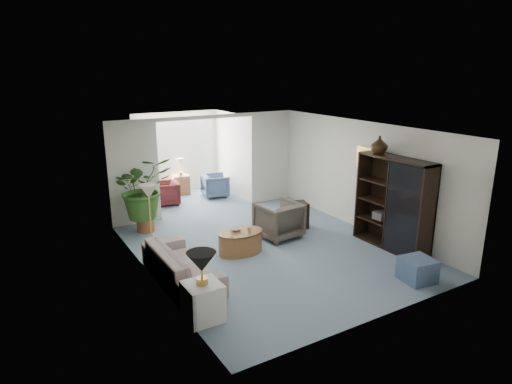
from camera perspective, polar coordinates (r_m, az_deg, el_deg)
floor at (r=9.24m, az=1.92°, el=-7.45°), size 6.00×6.00×0.00m
sunroom_floor at (r=12.68m, az=-8.14°, el=-1.08°), size 2.60×2.60×0.00m
back_pier_left at (r=10.76m, az=-15.45°, el=2.35°), size 1.20×0.12×2.50m
back_pier_right at (r=12.28m, az=1.87°, el=4.54°), size 1.20×0.12×2.50m
back_header at (r=11.19m, az=-6.40°, el=9.57°), size 2.60×0.12×0.10m
window_pane at (r=13.34m, az=-10.20°, el=5.86°), size 2.20×0.02×1.50m
window_blinds at (r=13.31m, az=-10.16°, el=5.84°), size 2.20×0.02×1.50m
framed_picture at (r=10.16m, az=14.11°, el=4.28°), size 0.04×0.50×0.40m
sofa at (r=7.99m, az=-9.57°, el=-9.17°), size 0.83×2.09×0.61m
end_table at (r=6.82m, az=-6.86°, el=-13.84°), size 0.53×0.53×0.58m
table_lamp at (r=6.52m, az=-7.05°, el=-8.93°), size 0.44×0.44×0.30m
floor_lamp at (r=9.10m, az=-13.65°, el=0.07°), size 0.36×0.36×0.28m
coffee_table at (r=9.04m, az=-2.00°, el=-6.45°), size 1.06×1.06×0.45m
coffee_bowl at (r=9.01m, az=-2.60°, el=-4.81°), size 0.26×0.26×0.06m
coffee_cup at (r=8.93m, az=-0.86°, el=-4.85°), size 0.12×0.12×0.10m
wingback_chair at (r=9.78m, az=2.91°, el=-3.61°), size 0.94×0.96×0.80m
side_table_dark at (r=10.42m, az=5.20°, el=-2.98°), size 0.59×0.52×0.61m
entertainment_cabinet at (r=9.48m, az=17.27°, el=-1.42°), size 0.46×1.72×1.92m
cabinet_urn at (r=9.55m, az=15.61°, el=5.88°), size 0.35×0.35×0.36m
ottoman at (r=8.40m, az=20.08°, el=-9.39°), size 0.60×0.60×0.42m
plant_pot at (r=10.51m, az=-14.02°, el=-4.08°), size 0.40×0.40×0.32m
house_plant at (r=10.25m, az=-14.34°, el=0.53°), size 1.29×1.12×1.43m
sunroom_chair_blue at (r=12.90m, az=-5.29°, el=0.83°), size 0.84×0.82×0.66m
sunroom_chair_maroon at (r=12.35m, az=-11.56°, el=-0.15°), size 0.82×0.80×0.64m
sunroom_table at (r=13.29m, az=-9.61°, el=0.93°), size 0.53×0.44×0.57m
shelf_clutter at (r=9.28m, az=18.23°, el=-1.75°), size 0.30×1.05×1.06m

